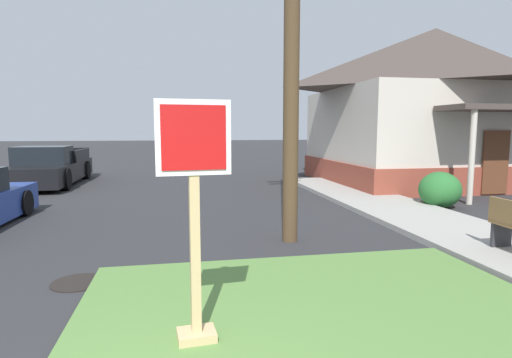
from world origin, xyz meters
TOP-DOWN VIEW (x-y plane):
  - sidewalk_strip at (5.87, 5.60)m, footprint 2.20×17.04m
  - stop_sign at (0.58, 1.96)m, footprint 0.67×0.31m
  - manhole_cover at (-0.93, 3.93)m, footprint 0.70×0.70m
  - pickup_truck_black at (-4.34, 14.68)m, footprint 2.16×5.62m
  - corner_house at (10.22, 12.83)m, footprint 8.56×8.41m
  - shrub_near_porch at (7.24, 7.87)m, footprint 1.08×1.08m

SIDE VIEW (x-z plane):
  - manhole_cover at x=-0.93m, z-range 0.00..0.02m
  - sidewalk_strip at x=5.87m, z-range 0.00..0.12m
  - shrub_near_porch at x=7.24m, z-range 0.00..0.96m
  - pickup_truck_black at x=-4.34m, z-range -0.12..1.36m
  - stop_sign at x=0.58m, z-range 0.03..2.29m
  - corner_house at x=10.22m, z-range 0.08..6.00m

